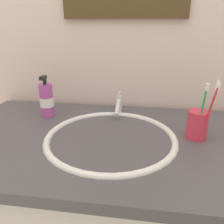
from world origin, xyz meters
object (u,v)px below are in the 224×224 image
object	(u,v)px
faucet	(118,105)
toothbrush_red	(210,110)
toothbrush_green	(202,109)
toothbrush_yellow	(212,105)
toothbrush_cup	(197,125)
soap_dispenser	(47,100)

from	to	relation	value
faucet	toothbrush_red	bearing A→B (deg)	-33.11
toothbrush_green	toothbrush_yellow	world-z (taller)	toothbrush_green
toothbrush_cup	toothbrush_red	world-z (taller)	toothbrush_red
toothbrush_green	toothbrush_yellow	distance (m)	0.07
faucet	toothbrush_cup	world-z (taller)	toothbrush_cup
faucet	toothbrush_yellow	size ratio (longest dim) A/B	0.69
faucet	toothbrush_yellow	bearing A→B (deg)	-23.85
toothbrush_red	soap_dispenser	bearing A→B (deg)	166.34
toothbrush_cup	toothbrush_yellow	distance (m)	0.08
toothbrush_cup	toothbrush_green	bearing A→B (deg)	-84.19
toothbrush_red	soap_dispenser	xyz separation A→B (m)	(-0.64, 0.16, -0.05)
toothbrush_red	toothbrush_yellow	size ratio (longest dim) A/B	1.03
toothbrush_yellow	soap_dispenser	bearing A→B (deg)	171.78
toothbrush_red	toothbrush_green	size ratio (longest dim) A/B	1.00
toothbrush_red	soap_dispenser	size ratio (longest dim) A/B	1.13
faucet	toothbrush_yellow	world-z (taller)	toothbrush_yellow
toothbrush_cup	soap_dispenser	xyz separation A→B (m)	(-0.62, 0.12, 0.02)
toothbrush_red	toothbrush_yellow	xyz separation A→B (m)	(0.02, 0.06, -0.00)
toothbrush_yellow	soap_dispenser	xyz separation A→B (m)	(-0.66, 0.10, -0.04)
soap_dispenser	toothbrush_green	bearing A→B (deg)	-13.30
toothbrush_cup	toothbrush_yellow	size ratio (longest dim) A/B	0.51
toothbrush_green	toothbrush_cup	bearing A→B (deg)	95.81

